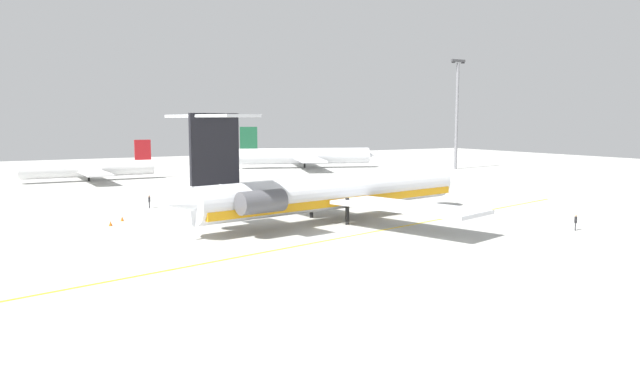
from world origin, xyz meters
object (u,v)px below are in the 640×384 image
(main_jetliner, at_px, (329,192))
(airliner_mid_left, at_px, (308,156))
(airliner_far_left, at_px, (85,169))
(safety_cone_wingtip, at_px, (111,224))
(ground_crew_near_nose, at_px, (576,220))
(ground_crew_near_tail, at_px, (149,200))
(safety_cone_nose, at_px, (122,219))
(light_mast, at_px, (457,110))

(main_jetliner, height_order, airliner_mid_left, main_jetliner)
(main_jetliner, xyz_separation_m, airliner_mid_left, (35.76, 70.85, -0.41))
(airliner_far_left, xyz_separation_m, safety_cone_wingtip, (-5.52, -54.37, -2.03))
(airliner_mid_left, relative_size, ground_crew_near_nose, 19.05)
(main_jetliner, bearing_deg, ground_crew_near_tail, 116.27)
(safety_cone_nose, distance_m, safety_cone_wingtip, 3.35)
(airliner_mid_left, relative_size, light_mast, 1.27)
(ground_crew_near_nose, relative_size, ground_crew_near_tail, 1.01)
(safety_cone_wingtip, bearing_deg, light_mast, 25.14)
(ground_crew_near_nose, distance_m, safety_cone_wingtip, 50.95)
(ground_crew_near_tail, xyz_separation_m, safety_cone_wingtip, (-7.28, -11.81, -0.82))
(main_jetliner, bearing_deg, light_mast, 27.39)
(main_jetliner, bearing_deg, safety_cone_wingtip, 147.68)
(airliner_far_left, height_order, safety_cone_wingtip, airliner_far_left)
(main_jetliner, distance_m, light_mast, 83.35)
(ground_crew_near_tail, relative_size, safety_cone_wingtip, 3.13)
(ground_crew_near_nose, relative_size, safety_cone_nose, 3.16)
(airliner_far_left, relative_size, airliner_mid_left, 0.79)
(ground_crew_near_tail, distance_m, safety_cone_nose, 10.55)
(airliner_mid_left, distance_m, safety_cone_nose, 81.86)
(ground_crew_near_nose, bearing_deg, safety_cone_wingtip, 18.04)
(airliner_far_left, distance_m, safety_cone_nose, 51.74)
(airliner_far_left, height_order, ground_crew_near_nose, airliner_far_left)
(airliner_mid_left, height_order, light_mast, light_mast)
(airliner_mid_left, relative_size, safety_cone_wingtip, 60.28)
(safety_cone_nose, relative_size, light_mast, 0.02)
(airliner_far_left, height_order, light_mast, light_mast)
(airliner_far_left, height_order, safety_cone_nose, airliner_far_left)
(airliner_mid_left, height_order, ground_crew_near_nose, airliner_mid_left)
(airliner_far_left, distance_m, ground_crew_near_tail, 42.61)
(ground_crew_near_tail, bearing_deg, airliner_mid_left, -133.89)
(ground_crew_near_nose, height_order, light_mast, light_mast)
(ground_crew_near_tail, height_order, safety_cone_nose, ground_crew_near_tail)
(safety_cone_nose, bearing_deg, airliner_far_left, 85.92)
(airliner_far_left, xyz_separation_m, ground_crew_near_nose, (37.31, -81.95, -1.21))
(main_jetliner, distance_m, ground_crew_near_tail, 26.34)
(main_jetliner, relative_size, airliner_far_left, 1.63)
(airliner_far_left, relative_size, ground_crew_near_tail, 15.17)
(airliner_mid_left, bearing_deg, light_mast, -14.36)
(main_jetliner, relative_size, ground_crew_near_tail, 24.76)
(ground_crew_near_tail, xyz_separation_m, safety_cone_nose, (-5.43, -9.01, -0.82))
(main_jetliner, distance_m, airliner_mid_left, 79.37)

